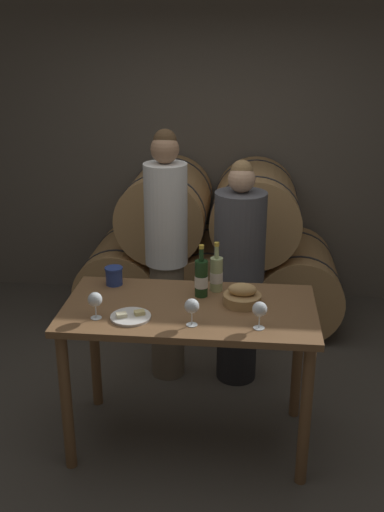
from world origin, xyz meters
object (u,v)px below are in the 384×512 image
at_px(wine_bottle_red, 201,278).
at_px(tasting_table, 189,327).
at_px(person_left, 167,255).
at_px(wine_glass_left, 192,307).
at_px(wine_bottle_white, 216,274).
at_px(bread_basket, 242,296).
at_px(person_right, 239,274).
at_px(wine_glass_center, 260,310).
at_px(blue_crock, 114,275).
at_px(wine_glass_far_left, 95,300).
at_px(cheese_plate, 131,316).

bearing_deg(wine_bottle_red, tasting_table, -109.38).
bearing_deg(person_left, wine_glass_left, -74.35).
relative_size(wine_bottle_white, bread_basket, 1.40).
xyz_separation_m(tasting_table, wine_bottle_white, (0.14, 0.24, 0.24)).
relative_size(person_right, wine_glass_center, 10.50).
bearing_deg(blue_crock, person_left, 61.65).
height_order(person_left, wine_glass_left, person_left).
distance_m(person_right, wine_glass_center, 1.00).
height_order(bread_basket, wine_glass_far_left, wine_glass_far_left).
xyz_separation_m(wine_bottle_white, cheese_plate, (-0.44, -0.42, -0.10)).
distance_m(person_right, bread_basket, 0.70).
xyz_separation_m(person_left, blue_crock, (-0.26, -0.48, 0.04)).
distance_m(person_right, cheese_plate, 1.08).
bearing_deg(tasting_table, blue_crock, 151.37).
bearing_deg(wine_glass_far_left, bread_basket, 18.13).
bearing_deg(wine_glass_center, person_right, 97.54).
bearing_deg(tasting_table, wine_bottle_white, 60.69).
bearing_deg(wine_glass_far_left, wine_bottle_white, 34.86).
distance_m(tasting_table, bread_basket, 0.35).
bearing_deg(wine_glass_center, wine_bottle_white, 118.52).
distance_m(wine_bottle_red, wine_glass_center, 0.51).
distance_m(person_left, wine_glass_far_left, 0.97).
xyz_separation_m(wine_glass_far_left, wine_glass_center, (0.88, -0.03, 0.00)).
relative_size(wine_bottle_red, bread_basket, 1.46).
bearing_deg(wine_glass_center, bread_basket, 108.20).
bearing_deg(person_right, bread_basket, -87.17).
xyz_separation_m(blue_crock, wine_glass_center, (0.88, -0.49, 0.05)).
bearing_deg(person_left, wine_glass_center, -57.18).
xyz_separation_m(person_left, bread_basket, (0.53, -0.68, 0.02)).
distance_m(tasting_table, wine_glass_center, 0.51).
xyz_separation_m(tasting_table, cheese_plate, (-0.30, -0.17, 0.14)).
height_order(tasting_table, bread_basket, bread_basket).
bearing_deg(person_left, wine_bottle_red, -63.97).
height_order(bread_basket, wine_glass_center, wine_glass_center).
relative_size(tasting_table, wine_glass_center, 9.45).
height_order(tasting_table, cheese_plate, cheese_plate).
bearing_deg(wine_glass_far_left, tasting_table, 21.51).
height_order(blue_crock, cheese_plate, blue_crock).
bearing_deg(wine_glass_left, wine_glass_far_left, 176.79).
relative_size(person_left, wine_glass_far_left, 11.75).
distance_m(wine_bottle_red, bread_basket, 0.27).
distance_m(bread_basket, cheese_plate, 0.64).
height_order(blue_crock, bread_basket, bread_basket).
xyz_separation_m(person_left, wine_bottle_red, (0.29, -0.59, 0.09)).
bearing_deg(wine_glass_far_left, wine_bottle_red, 32.53).
bearing_deg(tasting_table, person_left, 107.49).
bearing_deg(person_left, wine_glass_far_left, -105.18).
bearing_deg(person_right, wine_glass_left, -103.13).
distance_m(blue_crock, wine_glass_left, 0.72).
bearing_deg(bread_basket, cheese_plate, -158.37).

